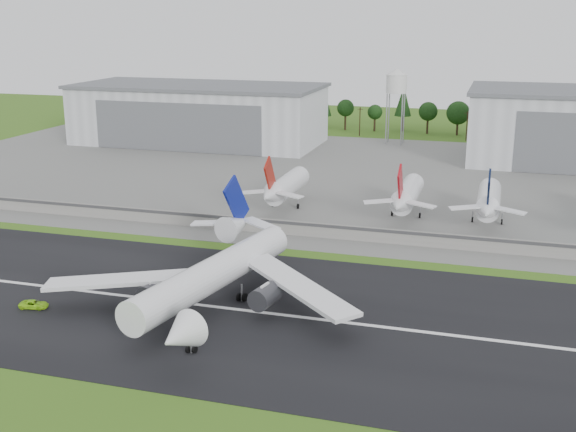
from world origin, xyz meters
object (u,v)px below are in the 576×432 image
(main_airliner, at_px, (213,282))
(parked_jet_navy, at_px, (488,201))
(parked_jet_red_b, at_px, (406,196))
(parked_jet_red_a, at_px, (284,187))
(ground_vehicle, at_px, (34,304))

(main_airliner, distance_m, parked_jet_navy, 80.32)
(parked_jet_red_b, distance_m, parked_jet_navy, 19.91)
(parked_jet_red_b, bearing_deg, parked_jet_red_a, 179.99)
(parked_jet_red_a, relative_size, parked_jet_navy, 1.00)
(main_airliner, relative_size, parked_jet_red_a, 1.88)
(ground_vehicle, bearing_deg, parked_jet_red_b, -46.68)
(main_airliner, relative_size, parked_jet_navy, 1.88)
(ground_vehicle, distance_m, parked_jet_red_b, 93.79)
(main_airliner, xyz_separation_m, parked_jet_red_a, (-7.55, 66.97, 1.19))
(main_airliner, relative_size, ground_vehicle, 11.74)
(main_airliner, bearing_deg, parked_jet_red_b, -98.64)
(main_airliner, bearing_deg, parked_jet_navy, -112.11)
(parked_jet_navy, bearing_deg, main_airliner, -123.49)
(ground_vehicle, relative_size, parked_jet_navy, 0.16)
(main_airliner, xyz_separation_m, parked_jet_red_b, (24.40, 66.97, 1.17))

